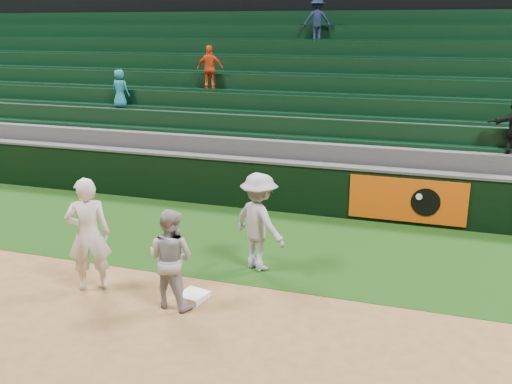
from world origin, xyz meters
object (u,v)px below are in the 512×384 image
base_coach (259,222)px  baserunner (171,258)px  first_baseman (88,235)px  first_base (193,296)px

base_coach → baserunner: bearing=94.3°
first_baseman → baserunner: (1.60, -0.13, -0.17)m
first_base → base_coach: 1.87m
first_baseman → base_coach: (2.48, 1.70, -0.07)m
first_base → base_coach: (0.67, 1.51, 0.88)m
first_baseman → baserunner: size_ratio=1.21×
first_base → base_coach: size_ratio=0.23×
base_coach → first_base: bearing=96.4°
first_base → first_baseman: 2.06m
baserunner → base_coach: 2.03m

